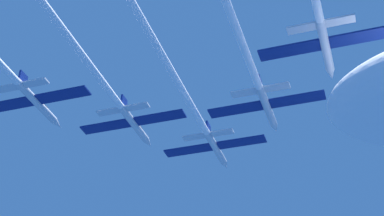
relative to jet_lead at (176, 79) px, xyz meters
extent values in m
cylinder|color=silver|center=(0.00, 23.14, -0.02)|extent=(1.30, 11.85, 1.30)
cone|color=silver|center=(0.00, 30.37, -0.02)|extent=(1.28, 2.61, 1.28)
ellipsoid|color=black|center=(0.00, 25.75, 0.53)|extent=(0.91, 2.37, 0.65)
cube|color=navy|center=(-5.15, 22.55, -0.02)|extent=(9.01, 2.61, 0.28)
cube|color=navy|center=(5.15, 22.55, -0.02)|extent=(9.01, 2.61, 0.28)
cube|color=navy|center=(0.00, 18.40, 1.58)|extent=(0.34, 2.13, 1.90)
cube|color=silver|center=(-2.68, 18.16, -0.02)|extent=(4.05, 1.56, 0.28)
cube|color=silver|center=(2.68, 18.16, -0.02)|extent=(4.05, 1.56, 0.28)
cylinder|color=white|center=(0.00, -12.51, -0.02)|extent=(1.17, 59.45, 1.17)
cylinder|color=silver|center=(-11.75, 11.51, 0.60)|extent=(1.30, 11.85, 1.30)
cone|color=silver|center=(-11.75, 18.74, 0.60)|extent=(1.28, 2.61, 1.28)
ellipsoid|color=black|center=(-11.75, 14.12, 1.15)|extent=(0.91, 2.37, 0.65)
cube|color=navy|center=(-16.91, 10.92, 0.60)|extent=(9.01, 2.61, 0.28)
cube|color=navy|center=(-6.60, 10.92, 0.60)|extent=(9.01, 2.61, 0.28)
cube|color=navy|center=(-11.75, 6.77, 2.20)|extent=(0.34, 2.13, 1.90)
cube|color=silver|center=(-14.43, 6.53, 0.60)|extent=(4.05, 1.56, 0.28)
cube|color=silver|center=(-9.07, 6.53, 0.60)|extent=(4.05, 1.56, 0.28)
cylinder|color=white|center=(-11.75, -17.17, 0.60)|extent=(1.17, 45.51, 1.17)
cylinder|color=silver|center=(12.26, 10.69, -0.97)|extent=(1.30, 11.85, 1.30)
cone|color=silver|center=(12.26, 17.91, -0.97)|extent=(1.28, 2.61, 1.28)
ellipsoid|color=black|center=(12.26, 13.29, -0.42)|extent=(0.91, 2.37, 0.65)
cube|color=navy|center=(7.10, 10.09, -0.97)|extent=(9.01, 2.61, 0.28)
cube|color=navy|center=(17.41, 10.09, -0.97)|extent=(9.01, 2.61, 0.28)
cube|color=navy|center=(12.26, 5.95, 0.63)|extent=(0.34, 2.13, 1.90)
cube|color=silver|center=(9.58, 5.71, -0.97)|extent=(4.05, 1.56, 0.28)
cube|color=silver|center=(14.93, 5.71, -0.97)|extent=(4.05, 1.56, 0.28)
cylinder|color=silver|center=(-24.00, -0.90, -0.21)|extent=(1.30, 11.85, 1.30)
cone|color=silver|center=(-24.00, 6.33, -0.21)|extent=(1.28, 2.61, 1.28)
ellipsoid|color=black|center=(-24.00, 1.71, 0.35)|extent=(0.91, 2.37, 0.65)
cube|color=navy|center=(-29.16, -1.49, -0.21)|extent=(9.01, 2.61, 0.28)
cube|color=navy|center=(-18.85, -1.49, -0.21)|extent=(9.01, 2.61, 0.28)
cube|color=navy|center=(-24.00, -5.64, 1.39)|extent=(0.34, 2.13, 1.90)
cube|color=silver|center=(-26.68, -5.88, -0.21)|extent=(4.05, 1.56, 0.28)
cube|color=silver|center=(-21.32, -5.88, -0.21)|extent=(4.05, 1.56, 0.28)
cylinder|color=silver|center=(23.46, -1.54, -0.35)|extent=(1.30, 11.85, 1.30)
cone|color=silver|center=(23.46, 5.68, -0.35)|extent=(1.28, 2.61, 1.28)
ellipsoid|color=black|center=(23.46, 1.06, 0.20)|extent=(0.91, 2.37, 0.65)
cube|color=navy|center=(18.30, -2.14, -0.35)|extent=(9.01, 2.61, 0.28)
cube|color=navy|center=(28.61, -2.14, -0.35)|extent=(9.01, 2.61, 0.28)
cube|color=navy|center=(23.46, -6.28, 1.25)|extent=(0.34, 2.13, 1.90)
cube|color=silver|center=(20.78, -6.52, -0.35)|extent=(4.05, 1.56, 0.28)
cube|color=silver|center=(26.13, -6.52, -0.35)|extent=(4.05, 1.56, 0.28)
camera|label=1|loc=(26.00, -73.79, -56.42)|focal=57.51mm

